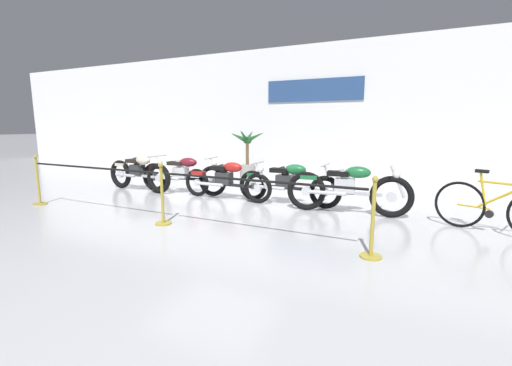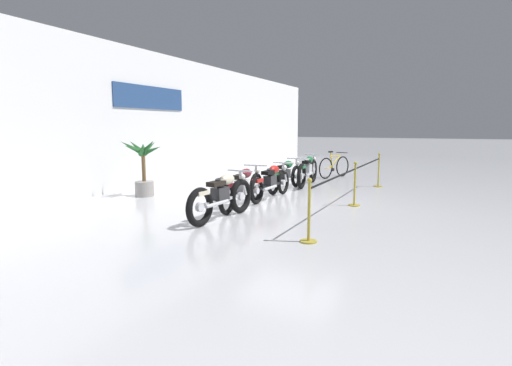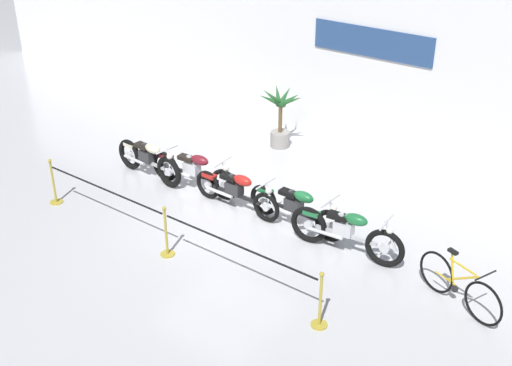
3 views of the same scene
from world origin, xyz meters
The scene contains 12 objects.
ground_plane centered at (0.00, 0.00, 0.00)m, with size 120.00×120.00×0.00m, color silver.
back_wall centered at (0.00, 5.12, 2.10)m, with size 28.00×0.29×4.20m.
motorcycle_cream_0 centered at (-2.61, 0.49, 0.47)m, with size 2.16×0.62×0.95m.
motorcycle_maroon_1 centered at (-1.36, 0.68, 0.47)m, with size 2.39×0.62×0.94m.
motorcycle_red_2 centered at (-0.05, 0.55, 0.46)m, with size 2.27×0.62×0.91m.
motorcycle_green_3 centered at (1.36, 0.71, 0.46)m, with size 2.33×0.62×0.92m.
motorcycle_green_4 centered at (2.66, 0.47, 0.48)m, with size 2.34×0.62×0.96m.
bicycle centered at (4.95, 0.23, 0.40)m, with size 1.68×0.73×0.99m.
potted_palm_left_of_row centered at (-1.20, 3.79, 0.80)m, with size 1.25×0.93×1.57m.
stanchion_far_left centered at (-1.24, -1.60, 0.69)m, with size 6.82×0.28×1.05m.
stanchion_mid_left centered at (-0.03, -1.60, 0.36)m, with size 0.28×0.28×1.05m.
stanchion_mid_right centered at (3.37, -1.60, 0.36)m, with size 0.28×0.28×1.05m.
Camera 2 is at (-9.41, -3.60, 1.86)m, focal length 28.00 mm.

